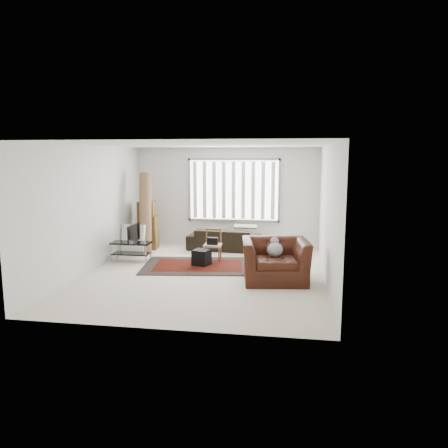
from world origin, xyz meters
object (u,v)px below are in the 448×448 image
object	(u,v)px
side_chair	(213,243)
armchair	(275,257)
tv_stand	(131,247)
moving_boxes	(147,227)
sofa	(224,236)

from	to	relation	value
side_chair	armchair	size ratio (longest dim) A/B	0.53
tv_stand	moving_boxes	distance (m)	1.43
moving_boxes	armchair	size ratio (longest dim) A/B	0.88
sofa	armchair	bearing A→B (deg)	122.23
moving_boxes	side_chair	world-z (taller)	moving_boxes
moving_boxes	armchair	bearing A→B (deg)	-35.63
moving_boxes	tv_stand	bearing A→B (deg)	-86.86
moving_boxes	sofa	world-z (taller)	moving_boxes
moving_boxes	sofa	distance (m)	2.07
side_chair	tv_stand	bearing A→B (deg)	-172.67
tv_stand	armchair	world-z (taller)	armchair
moving_boxes	armchair	xyz separation A→B (m)	(3.52, -2.52, -0.11)
tv_stand	sofa	size ratio (longest dim) A/B	0.48
tv_stand	sofa	bearing A→B (deg)	38.89
moving_boxes	sofa	bearing A→B (deg)	5.38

